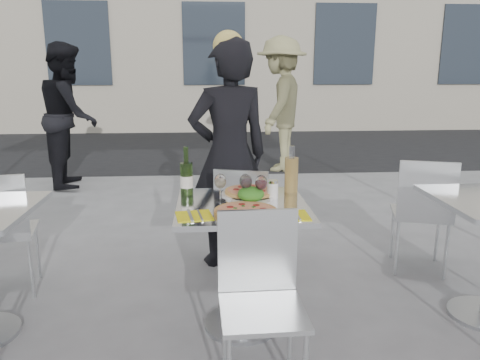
{
  "coord_description": "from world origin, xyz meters",
  "views": [
    {
      "loc": [
        -0.19,
        -2.48,
        1.49
      ],
      "look_at": [
        0.0,
        0.15,
        0.85
      ],
      "focal_mm": 35.0,
      "sensor_mm": 36.0,
      "label": 1
    }
  ],
  "objects": [
    {
      "name": "pizza_far",
      "position": [
        0.06,
        0.18,
        0.77
      ],
      "size": [
        0.33,
        0.33,
        0.03
      ],
      "color": "white",
      "rests_on": "main_table"
    },
    {
      "name": "pizza_near",
      "position": [
        0.01,
        -0.17,
        0.76
      ],
      "size": [
        0.33,
        0.33,
        0.02
      ],
      "color": "#E9B35B",
      "rests_on": "main_table"
    },
    {
      "name": "napkin_right",
      "position": [
        0.23,
        -0.23,
        0.75
      ],
      "size": [
        0.18,
        0.2,
        0.01
      ],
      "rotation": [
        0.0,
        0.0,
        0.0
      ],
      "color": "#FFFA16",
      "rests_on": "main_table"
    },
    {
      "name": "chair_far",
      "position": [
        0.06,
        0.64,
        0.49
      ],
      "size": [
        0.47,
        0.48,
        0.82
      ],
      "rotation": [
        0.0,
        0.0,
        2.84
      ],
      "color": "silver",
      "rests_on": "ground"
    },
    {
      "name": "salad_plate",
      "position": [
        0.05,
        0.04,
        0.79
      ],
      "size": [
        0.22,
        0.22,
        0.09
      ],
      "color": "white",
      "rests_on": "main_table"
    },
    {
      "name": "pedestrian_a",
      "position": [
        -1.92,
        3.57,
        0.9
      ],
      "size": [
        0.81,
        0.97,
        1.79
      ],
      "primitive_type": "imported",
      "rotation": [
        0.0,
        0.0,
        1.73
      ],
      "color": "black",
      "rests_on": "ground"
    },
    {
      "name": "napkin_left",
      "position": [
        -0.26,
        -0.2,
        0.75
      ],
      "size": [
        0.2,
        0.2,
        0.01
      ],
      "rotation": [
        0.0,
        0.0,
        0.15
      ],
      "color": "#FFFA16",
      "rests_on": "main_table"
    },
    {
      "name": "ground",
      "position": [
        0.0,
        0.0,
        0.0
      ],
      "size": [
        80.0,
        80.0,
        0.0
      ],
      "primitive_type": "plane",
      "color": "slate"
    },
    {
      "name": "woman_diner",
      "position": [
        -0.03,
        0.95,
        0.85
      ],
      "size": [
        0.7,
        0.55,
        1.69
      ],
      "primitive_type": "imported",
      "rotation": [
        0.0,
        0.0,
        3.41
      ],
      "color": "black",
      "rests_on": "ground"
    },
    {
      "name": "street_asphalt",
      "position": [
        0.0,
        6.5,
        0.0
      ],
      "size": [
        24.0,
        5.0,
        0.0
      ],
      "primitive_type": "cube",
      "color": "black",
      "rests_on": "ground"
    },
    {
      "name": "side_chair_lfar",
      "position": [
        -1.52,
        0.47,
        0.5
      ],
      "size": [
        0.46,
        0.47,
        0.85
      ],
      "rotation": [
        0.0,
        0.0,
        3.34
      ],
      "color": "silver",
      "rests_on": "ground"
    },
    {
      "name": "wineglass_white_b",
      "position": [
        0.02,
        0.06,
        0.86
      ],
      "size": [
        0.07,
        0.07,
        0.16
      ],
      "color": "white",
      "rests_on": "main_table"
    },
    {
      "name": "carafe",
      "position": [
        0.31,
        0.19,
        0.87
      ],
      "size": [
        0.08,
        0.08,
        0.29
      ],
      "color": "tan",
      "rests_on": "main_table"
    },
    {
      "name": "wineglass_red_b",
      "position": [
        0.11,
        0.02,
        0.86
      ],
      "size": [
        0.07,
        0.07,
        0.16
      ],
      "color": "white",
      "rests_on": "main_table"
    },
    {
      "name": "wine_bottle",
      "position": [
        -0.31,
        0.18,
        0.86
      ],
      "size": [
        0.07,
        0.08,
        0.29
      ],
      "color": "#33531F",
      "rests_on": "main_table"
    },
    {
      "name": "side_chair_rfar",
      "position": [
        1.36,
        0.64,
        0.51
      ],
      "size": [
        0.49,
        0.5,
        0.86
      ],
      "rotation": [
        0.0,
        0.0,
        2.86
      ],
      "color": "silver",
      "rests_on": "ground"
    },
    {
      "name": "wineglass_red_a",
      "position": [
        0.03,
        0.05,
        0.86
      ],
      "size": [
        0.07,
        0.07,
        0.16
      ],
      "color": "white",
      "rests_on": "main_table"
    },
    {
      "name": "chair_near",
      "position": [
        0.05,
        -0.5,
        0.5
      ],
      "size": [
        0.39,
        0.4,
        0.84
      ],
      "rotation": [
        0.0,
        0.0,
        0.03
      ],
      "color": "silver",
      "rests_on": "ground"
    },
    {
      "name": "pedestrian_b",
      "position": [
        0.88,
        4.3,
        0.96
      ],
      "size": [
        1.11,
        1.42,
        1.92
      ],
      "primitive_type": "imported",
      "rotation": [
        0.0,
        0.0,
        4.35
      ],
      "color": "#8C875A",
      "rests_on": "ground"
    },
    {
      "name": "wineglass_white_a",
      "position": [
        -0.12,
        0.07,
        0.86
      ],
      "size": [
        0.07,
        0.07,
        0.16
      ],
      "color": "white",
      "rests_on": "main_table"
    },
    {
      "name": "main_table",
      "position": [
        0.0,
        0.0,
        0.54
      ],
      "size": [
        0.72,
        0.72,
        0.75
      ],
      "color": "#B7BABF",
      "rests_on": "ground"
    },
    {
      "name": "sugar_shaker",
      "position": [
        0.19,
        0.11,
        0.8
      ],
      "size": [
        0.06,
        0.06,
        0.11
      ],
      "color": "white",
      "rests_on": "main_table"
    }
  ]
}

